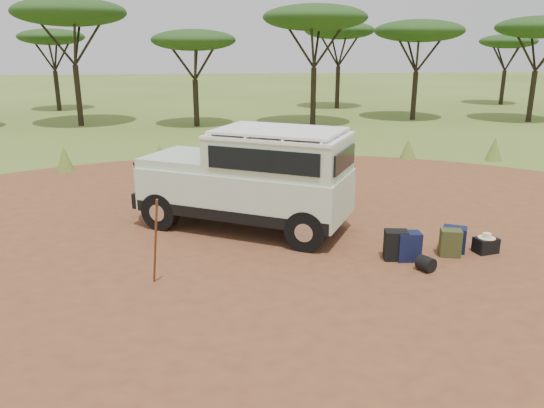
{
  "coord_description": "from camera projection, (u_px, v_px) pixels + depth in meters",
  "views": [
    {
      "loc": [
        -0.94,
        -9.47,
        4.04
      ],
      "look_at": [
        0.09,
        0.56,
        1.0
      ],
      "focal_mm": 35.0,
      "sensor_mm": 36.0,
      "label": 1
    }
  ],
  "objects": [
    {
      "name": "stuff_sack",
      "position": [
        426.0,
        264.0,
        9.82
      ],
      "size": [
        0.39,
        0.39,
        0.29
      ],
      "primitive_type": "cylinder",
      "rotation": [
        1.57,
        0.0,
        0.5
      ],
      "color": "black",
      "rests_on": "ground"
    },
    {
      "name": "hard_case",
      "position": [
        486.0,
        245.0,
        10.68
      ],
      "size": [
        0.5,
        0.41,
        0.32
      ],
      "primitive_type": "cube",
      "rotation": [
        0.0,
        0.0,
        0.22
      ],
      "color": "black",
      "rests_on": "ground"
    },
    {
      "name": "safari_vehicle",
      "position": [
        251.0,
        181.0,
        11.82
      ],
      "size": [
        5.05,
        3.87,
        2.32
      ],
      "rotation": [
        0.0,
        0.0,
        -0.49
      ],
      "color": "beige",
      "rests_on": "ground"
    },
    {
      "name": "dirt_clearing",
      "position": [
        270.0,
        262.0,
        10.28
      ],
      "size": [
        23.0,
        23.0,
        0.01
      ],
      "primitive_type": "cylinder",
      "color": "brown",
      "rests_on": "ground"
    },
    {
      "name": "backpack_navy",
      "position": [
        409.0,
        246.0,
        10.27
      ],
      "size": [
        0.46,
        0.34,
        0.58
      ],
      "primitive_type": "cube",
      "rotation": [
        0.0,
        0.0,
        -0.06
      ],
      "color": "#101835",
      "rests_on": "ground"
    },
    {
      "name": "walking_staff",
      "position": [
        155.0,
        242.0,
        9.0
      ],
      "size": [
        0.24,
        0.42,
        1.63
      ],
      "primitive_type": "cylinder",
      "rotation": [
        0.25,
        0.0,
        0.48
      ],
      "color": "brown",
      "rests_on": "ground"
    },
    {
      "name": "backpack_black",
      "position": [
        396.0,
        245.0,
        10.3
      ],
      "size": [
        0.48,
        0.39,
        0.6
      ],
      "primitive_type": "cube",
      "rotation": [
        0.0,
        0.0,
        -0.16
      ],
      "color": "black",
      "rests_on": "ground"
    },
    {
      "name": "safari_hat",
      "position": [
        487.0,
        236.0,
        10.63
      ],
      "size": [
        0.34,
        0.34,
        0.1
      ],
      "color": "beige",
      "rests_on": "hard_case"
    },
    {
      "name": "duffel_navy",
      "position": [
        454.0,
        239.0,
        10.73
      ],
      "size": [
        0.56,
        0.51,
        0.51
      ],
      "primitive_type": "cube",
      "rotation": [
        0.0,
        0.0,
        -0.47
      ],
      "color": "#101835",
      "rests_on": "ground"
    },
    {
      "name": "acacia_treeline",
      "position": [
        247.0,
        28.0,
        27.82
      ],
      "size": [
        46.7,
        13.2,
        6.26
      ],
      "color": "black",
      "rests_on": "ground"
    },
    {
      "name": "backpack_olive",
      "position": [
        450.0,
        243.0,
        10.48
      ],
      "size": [
        0.45,
        0.37,
        0.55
      ],
      "primitive_type": "cube",
      "rotation": [
        0.0,
        0.0,
        -0.24
      ],
      "color": "#424922",
      "rests_on": "ground"
    },
    {
      "name": "grass_fringe",
      "position": [
        249.0,
        154.0,
        18.43
      ],
      "size": [
        36.6,
        1.6,
        0.9
      ],
      "color": "#556C26",
      "rests_on": "ground"
    },
    {
      "name": "ground",
      "position": [
        270.0,
        262.0,
        10.28
      ],
      "size": [
        140.0,
        140.0,
        0.0
      ],
      "primitive_type": "plane",
      "color": "#556C26",
      "rests_on": "ground"
    }
  ]
}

